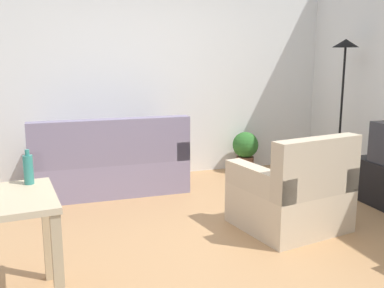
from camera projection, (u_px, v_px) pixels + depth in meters
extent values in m
cube|color=tan|center=(199.00, 236.00, 4.01)|extent=(5.20, 4.40, 0.02)
cube|color=white|center=(145.00, 76.00, 5.78)|extent=(5.20, 0.10, 2.70)
cube|color=gray|center=(109.00, 174.00, 5.32)|extent=(1.80, 0.84, 0.40)
cube|color=slate|center=(112.00, 142.00, 4.91)|extent=(1.80, 0.16, 0.52)
cube|color=gray|center=(174.00, 145.00, 5.51)|extent=(0.16, 0.84, 0.22)
cube|color=gray|center=(36.00, 154.00, 5.01)|extent=(0.16, 0.84, 0.22)
cylinder|color=black|center=(336.00, 181.00, 5.67)|extent=(0.26, 0.26, 0.03)
cylinder|color=black|center=(341.00, 116.00, 5.50)|extent=(0.03, 0.03, 1.68)
cone|color=black|center=(346.00, 43.00, 5.32)|extent=(0.32, 0.32, 0.10)
cube|color=tan|center=(58.00, 270.00, 2.60)|extent=(0.07, 0.07, 0.72)
cube|color=tan|center=(47.00, 233.00, 3.16)|extent=(0.07, 0.07, 0.72)
cylinder|color=brown|center=(245.00, 164.00, 6.16)|extent=(0.24, 0.24, 0.22)
sphere|color=#2D6B28|center=(245.00, 145.00, 6.11)|extent=(0.36, 0.36, 0.36)
cube|color=beige|center=(288.00, 206.00, 4.18)|extent=(1.04, 0.99, 0.40)
cube|color=#C0AD91|center=(317.00, 167.00, 3.80)|extent=(0.91, 0.33, 0.52)
cube|color=#C8B597|center=(319.00, 170.00, 4.30)|extent=(0.31, 0.86, 0.22)
cube|color=#C8B597|center=(258.00, 180.00, 3.95)|extent=(0.31, 0.86, 0.22)
cylinder|color=teal|center=(28.00, 170.00, 2.95)|extent=(0.07, 0.07, 0.20)
cylinder|color=teal|center=(27.00, 152.00, 2.93)|extent=(0.03, 0.03, 0.04)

